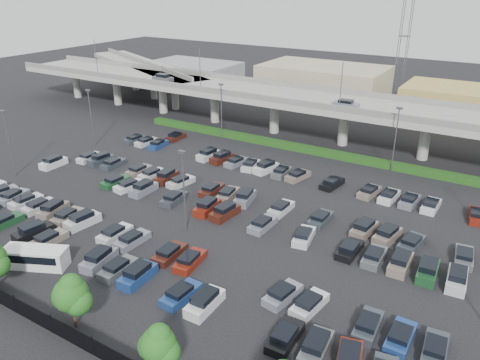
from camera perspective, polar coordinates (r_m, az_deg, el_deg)
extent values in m
plane|color=black|center=(62.79, -2.13, -3.13)|extent=(280.00, 280.00, 0.00)
cube|color=gray|center=(87.13, 9.61, 9.34)|extent=(150.00, 13.00, 1.10)
cube|color=slate|center=(81.28, 7.95, 9.18)|extent=(150.00, 0.50, 1.00)
cube|color=slate|center=(92.58, 11.17, 10.73)|extent=(150.00, 0.50, 1.00)
cylinder|color=gray|center=(126.71, -19.29, 10.98)|extent=(1.80, 1.80, 6.70)
cube|color=slate|center=(126.13, -19.48, 12.37)|extent=(2.60, 9.75, 0.50)
cylinder|color=gray|center=(116.44, -14.75, 10.50)|extent=(1.80, 1.80, 6.70)
cube|color=slate|center=(115.81, -14.91, 12.01)|extent=(2.60, 9.75, 0.50)
cylinder|color=gray|center=(107.01, -9.39, 9.84)|extent=(1.80, 1.80, 6.70)
cube|color=slate|center=(106.32, -9.50, 11.49)|extent=(2.60, 9.75, 0.50)
cylinder|color=gray|center=(98.68, -3.09, 8.96)|extent=(1.80, 1.80, 6.70)
cube|color=slate|center=(97.93, -3.13, 10.74)|extent=(2.60, 9.75, 0.50)
cylinder|color=gray|center=(91.73, 4.22, 7.80)|extent=(1.80, 1.80, 6.70)
cube|color=slate|center=(90.93, 4.28, 9.71)|extent=(2.60, 9.75, 0.50)
cylinder|color=gray|center=(86.51, 12.51, 6.32)|extent=(1.80, 1.80, 6.70)
cube|color=slate|center=(85.66, 12.70, 8.33)|extent=(2.60, 9.75, 0.50)
cylinder|color=gray|center=(83.34, 21.59, 4.54)|extent=(1.80, 1.80, 6.70)
cube|color=slate|center=(82.45, 21.91, 6.61)|extent=(2.60, 9.75, 0.50)
cube|color=#4F5256|center=(101.81, -9.37, 12.02)|extent=(4.40, 1.82, 1.05)
cube|color=black|center=(101.66, -9.40, 12.47)|extent=(2.60, 1.60, 0.65)
cube|color=slate|center=(82.17, 12.75, 8.92)|extent=(4.40, 1.82, 0.82)
cube|color=black|center=(82.02, 12.79, 9.35)|extent=(2.30, 1.60, 0.50)
cylinder|color=#515056|center=(110.11, -17.14, 14.02)|extent=(0.14, 0.14, 8.00)
cylinder|color=#515056|center=(91.43, -4.89, 13.16)|extent=(0.14, 0.14, 8.00)
cylinder|color=#515056|center=(78.50, 12.21, 11.00)|extent=(0.14, 0.14, 8.00)
cube|color=gray|center=(124.08, -11.60, 13.40)|extent=(50.93, 30.13, 1.10)
cube|color=slate|center=(123.90, -11.64, 13.88)|extent=(47.34, 22.43, 1.00)
cylinder|color=gray|center=(142.27, -14.51, 12.80)|extent=(1.60, 1.60, 6.70)
cylinder|color=gray|center=(131.18, -12.67, 12.11)|extent=(1.60, 1.60, 6.70)
cylinder|color=gray|center=(120.27, -10.50, 11.27)|extent=(1.60, 1.60, 6.70)
cylinder|color=gray|center=(109.59, -7.92, 10.25)|extent=(1.60, 1.60, 6.70)
cube|color=#143710|center=(82.87, 7.44, 3.88)|extent=(66.00, 1.60, 1.10)
cube|color=black|center=(45.47, -22.75, -15.52)|extent=(70.00, 0.06, 1.80)
cylinder|color=black|center=(48.25, -25.71, -13.47)|extent=(0.10, 0.10, 2.00)
cylinder|color=black|center=(44.73, -21.97, -15.94)|extent=(0.10, 0.10, 2.00)
cylinder|color=black|center=(41.51, -17.51, -18.72)|extent=(0.10, 0.10, 2.00)
cylinder|color=#332316|center=(44.77, -19.49, -15.48)|extent=(0.26, 0.26, 1.97)
sphere|color=#1C5115|center=(43.35, -19.93, -12.99)|extent=(3.07, 3.07, 3.07)
sphere|color=#1C5115|center=(43.24, -19.10, -13.86)|extent=(2.41, 2.41, 2.41)
sphere|color=#1C5115|center=(43.91, -20.46, -13.09)|extent=(2.41, 2.41, 2.41)
sphere|color=#1C5115|center=(42.88, -19.93, -11.99)|extent=(2.08, 2.08, 2.08)
sphere|color=#1C5115|center=(37.31, -9.95, -19.18)|extent=(2.79, 2.79, 2.79)
sphere|color=#1C5115|center=(37.38, -8.99, -20.05)|extent=(2.19, 2.19, 2.19)
sphere|color=#1C5115|center=(37.76, -10.67, -19.24)|extent=(2.19, 2.19, 2.19)
sphere|color=#1C5115|center=(36.83, -9.86, -18.18)|extent=(1.89, 1.89, 1.89)
cube|color=silver|center=(54.32, -23.63, -8.75)|extent=(6.91, 4.77, 1.92)
cube|color=black|center=(54.09, -23.71, -8.33)|extent=(6.10, 4.43, 0.87)
cube|color=silver|center=(53.79, -23.82, -7.77)|extent=(7.03, 4.89, 0.23)
cube|color=#194724|center=(64.71, -26.77, -4.60)|extent=(1.85, 4.41, 0.82)
cube|color=black|center=(64.36, -27.02, -4.17)|extent=(1.62, 2.31, 0.50)
cube|color=black|center=(60.40, -23.92, -5.93)|extent=(2.47, 4.63, 1.05)
cube|color=black|center=(60.02, -24.05, -5.24)|extent=(1.98, 2.82, 0.65)
cube|color=slate|center=(58.40, -22.31, -6.80)|extent=(1.89, 4.43, 0.82)
cube|color=black|center=(58.00, -22.56, -6.34)|extent=(1.64, 2.32, 0.50)
cube|color=slate|center=(52.56, -16.78, -9.34)|extent=(2.45, 4.62, 1.05)
cube|color=black|center=(52.13, -16.89, -8.59)|extent=(1.97, 2.81, 0.65)
cube|color=#4F5256|center=(50.85, -14.63, -10.44)|extent=(1.93, 4.45, 0.82)
cube|color=black|center=(50.39, -14.86, -9.95)|extent=(1.66, 2.34, 0.50)
cube|color=navy|center=(49.10, -12.33, -11.37)|extent=(2.06, 4.49, 1.05)
cube|color=black|center=(48.64, -12.42, -10.58)|extent=(1.74, 2.69, 0.65)
cube|color=navy|center=(46.11, -7.17, -13.72)|extent=(2.05, 4.49, 0.82)
cube|color=black|center=(45.61, -7.37, -13.22)|extent=(1.72, 2.38, 0.50)
cube|color=white|center=(44.68, -4.31, -14.79)|extent=(1.91, 4.44, 1.05)
cube|color=black|center=(44.18, -4.34, -13.95)|extent=(1.66, 2.63, 0.65)
cube|color=black|center=(41.53, 5.53, -18.58)|extent=(1.92, 4.44, 0.82)
cube|color=black|center=(40.97, 5.44, -18.09)|extent=(1.66, 2.34, 0.50)
cube|color=#4F5256|center=(40.69, 9.22, -19.68)|extent=(2.16, 4.53, 1.05)
cube|color=black|center=(40.14, 9.30, -18.82)|extent=(1.80, 2.72, 0.65)
cube|color=black|center=(39.54, 13.20, -20.00)|extent=(2.14, 2.89, 0.65)
cube|color=slate|center=(73.53, -27.09, -1.38)|extent=(2.70, 4.68, 0.82)
cube|color=slate|center=(71.32, -25.90, -1.88)|extent=(2.51, 4.64, 0.82)
cube|color=black|center=(70.99, -26.11, -1.48)|extent=(1.95, 2.53, 0.50)
cube|color=silver|center=(69.16, -24.62, -2.41)|extent=(2.08, 4.50, 0.82)
cube|color=black|center=(68.81, -24.84, -2.00)|extent=(1.74, 2.39, 0.50)
cube|color=silver|center=(67.03, -23.27, -2.98)|extent=(1.94, 4.45, 0.82)
cube|color=black|center=(66.67, -23.49, -2.56)|extent=(1.67, 2.34, 0.50)
cube|color=slate|center=(64.91, -21.83, -3.49)|extent=(2.63, 4.67, 1.05)
cube|color=black|center=(64.56, -21.94, -2.85)|extent=(2.07, 2.86, 0.65)
cube|color=slate|center=(62.93, -20.28, -4.22)|extent=(2.33, 4.59, 0.82)
cube|color=black|center=(62.55, -20.50, -3.78)|extent=(1.86, 2.47, 0.50)
cube|color=silver|center=(60.91, -18.64, -4.81)|extent=(2.34, 4.59, 1.05)
cube|color=black|center=(60.54, -18.74, -4.12)|extent=(1.90, 2.77, 0.65)
cube|color=silver|center=(57.21, -14.99, -6.38)|extent=(1.85, 4.41, 0.82)
cube|color=black|center=(56.79, -15.20, -5.91)|extent=(1.61, 2.31, 0.50)
cube|color=slate|center=(55.45, -12.99, -7.18)|extent=(2.00, 4.47, 0.82)
cube|color=black|center=(55.02, -13.19, -6.70)|extent=(1.69, 2.36, 0.50)
cube|color=#421A11|center=(52.18, -8.56, -8.91)|extent=(2.03, 4.48, 0.82)
cube|color=black|center=(51.72, -8.74, -8.42)|extent=(1.71, 2.37, 0.50)
cube|color=maroon|center=(50.69, -6.12, -9.83)|extent=(2.32, 4.58, 0.82)
cube|color=black|center=(50.22, -6.29, -9.33)|extent=(1.86, 2.47, 0.50)
cube|color=slate|center=(45.92, 5.22, -13.80)|extent=(2.52, 4.64, 0.82)
cube|color=black|center=(45.39, 5.14, -13.30)|extent=(1.96, 2.53, 0.50)
cube|color=silver|center=(45.06, 8.45, -14.82)|extent=(2.41, 4.61, 0.82)
cube|color=black|center=(44.53, 8.40, -14.32)|extent=(1.90, 2.50, 0.50)
cube|color=#30363E|center=(43.83, 15.34, -16.81)|extent=(2.00, 4.47, 0.82)
cube|color=black|center=(43.28, 15.35, -16.33)|extent=(1.70, 2.37, 0.50)
cube|color=navy|center=(43.46, 18.95, -17.75)|extent=(1.86, 4.41, 0.82)
cube|color=black|center=(42.90, 19.00, -17.27)|extent=(1.62, 2.31, 0.50)
cube|color=#30363E|center=(43.26, 22.65, -18.63)|extent=(2.13, 4.52, 0.82)
cube|color=black|center=(42.70, 22.74, -18.16)|extent=(1.76, 2.41, 0.50)
cube|color=white|center=(81.14, -21.78, 1.89)|extent=(1.98, 4.46, 1.05)
cube|color=black|center=(80.87, -21.86, 2.43)|extent=(1.69, 2.66, 0.65)
cube|color=#194724|center=(71.19, -14.94, -0.25)|extent=(2.10, 4.51, 0.82)
cube|color=black|center=(70.82, -15.11, 0.16)|extent=(1.75, 2.40, 0.50)
cube|color=white|center=(69.35, -13.35, -0.73)|extent=(2.51, 4.64, 0.82)
cube|color=black|center=(68.97, -13.51, -0.31)|extent=(1.95, 2.53, 0.50)
cube|color=slate|center=(67.52, -11.68, -1.14)|extent=(1.86, 4.42, 1.05)
cube|color=black|center=(67.19, -11.73, -0.51)|extent=(1.63, 2.62, 0.65)
cube|color=#30363E|center=(64.21, -8.04, -2.32)|extent=(2.17, 4.53, 0.82)
cube|color=black|center=(63.80, -8.18, -1.88)|extent=(1.78, 2.42, 0.50)
cube|color=maroon|center=(61.11, -4.02, -3.42)|extent=(2.17, 4.53, 1.05)
cube|color=black|center=(60.74, -4.05, -2.73)|extent=(1.81, 2.72, 0.65)
cube|color=#421A11|center=(59.71, -1.86, -4.05)|extent=(2.22, 4.55, 1.05)
cube|color=black|center=(59.34, -1.87, -3.35)|extent=(1.83, 2.74, 0.65)
cube|color=slate|center=(57.28, 2.77, -5.48)|extent=(1.97, 4.46, 0.82)
cube|color=black|center=(56.82, 2.69, -5.01)|extent=(1.68, 2.35, 0.50)
cube|color=silver|center=(55.23, 7.81, -6.89)|extent=(2.50, 4.64, 0.82)
cube|color=black|center=(54.75, 7.76, -6.41)|extent=(1.95, 2.53, 0.50)
cube|color=black|center=(53.66, 13.22, -8.33)|extent=(1.94, 4.45, 0.82)
cube|color=black|center=(53.17, 13.21, -7.85)|extent=(1.67, 2.34, 0.50)
cube|color=#4F5256|center=(53.08, 16.05, -9.05)|extent=(1.88, 4.43, 0.82)
cube|color=black|center=(52.58, 16.06, -8.57)|extent=(1.63, 2.32, 0.50)
cube|color=slate|center=(52.57, 18.96, -9.65)|extent=(1.88, 4.42, 1.05)
cube|color=black|center=(52.14, 19.07, -8.89)|extent=(1.64, 2.62, 0.65)
cube|color=#194724|center=(52.26, 21.91, -10.35)|extent=(2.06, 4.49, 1.05)
cube|color=black|center=(51.83, 22.04, -9.59)|extent=(1.74, 2.68, 0.65)
cube|color=silver|center=(52.10, 24.90, -11.02)|extent=(2.13, 4.52, 1.05)
cube|color=black|center=(51.67, 25.05, -10.27)|extent=(1.78, 2.71, 0.65)
cube|color=silver|center=(81.99, -17.87, 2.58)|extent=(2.05, 4.49, 0.82)
cube|color=black|center=(81.66, -18.03, 2.95)|extent=(1.72, 2.38, 0.50)
cube|color=#30363E|center=(79.97, -16.57, 2.31)|extent=(2.31, 4.58, 1.05)
cube|color=black|center=(79.69, -16.63, 2.86)|extent=(1.89, 2.76, 0.65)
cube|color=#30363E|center=(78.09, -15.18, 1.87)|extent=(2.05, 4.49, 0.82)
cube|color=black|center=(77.74, -15.34, 2.25)|extent=(1.72, 2.38, 0.50)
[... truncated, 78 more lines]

